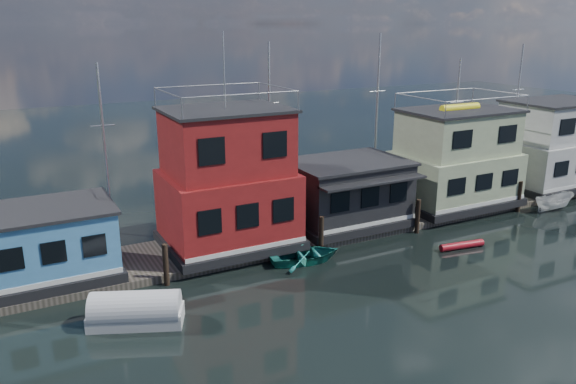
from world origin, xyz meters
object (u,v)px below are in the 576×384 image
houseboat_red (228,182)px  tarp_runabout (136,312)px  houseboat_dark (347,192)px  motorboat (554,202)px  houseboat_green (455,159)px  dinghy_teal (305,255)px  houseboat_white (553,146)px  houseboat_blue (50,243)px  red_kayak (462,245)px

houseboat_red → tarp_runabout: 9.65m
houseboat_dark → motorboat: houseboat_dark is taller
houseboat_green → dinghy_teal: 14.68m
houseboat_red → tarp_runabout: houseboat_red is taller
motorboat → dinghy_teal: bearing=96.2°
houseboat_white → tarp_runabout: (-33.75, -5.95, -2.93)m
tarp_runabout → houseboat_blue: bearing=137.8°
houseboat_white → dinghy_teal: (-23.92, -3.47, -3.12)m
houseboat_white → motorboat: (-4.08, -3.78, -2.92)m
motorboat → dinghy_teal: size_ratio=0.80×
tarp_runabout → red_kayak: tarp_runabout is taller
red_kayak → dinghy_teal: (-9.05, 2.59, 0.21)m
red_kayak → motorboat: bearing=20.1°
motorboat → tarp_runabout: 29.74m
houseboat_dark → motorboat: bearing=-14.2°
dinghy_teal → houseboat_red: bearing=50.5°
houseboat_red → houseboat_dark: houseboat_red is taller
houseboat_dark → houseboat_green: houseboat_green is taller
houseboat_dark → red_kayak: size_ratio=2.60×
houseboat_red → red_kayak: size_ratio=4.17×
houseboat_blue → houseboat_white: size_ratio=0.76×
houseboat_green → houseboat_white: size_ratio=1.00×
houseboat_dark → houseboat_white: 19.03m
houseboat_green → motorboat: 7.61m
houseboat_blue → motorboat: (32.42, -3.78, -1.59)m
motorboat → red_kayak: motorboat is taller
houseboat_dark → houseboat_green: 9.07m
houseboat_red → tarp_runabout: size_ratio=2.75×
houseboat_white → dinghy_teal: 24.37m
houseboat_dark → houseboat_white: houseboat_white is taller
dinghy_teal → houseboat_white: bearing=-72.8°
houseboat_red → houseboat_dark: (8.00, -0.02, -1.69)m
houseboat_green → motorboat: size_ratio=2.63×
houseboat_dark → houseboat_white: (19.00, 0.02, 1.12)m
houseboat_white → tarp_runabout: size_ratio=1.95×
houseboat_blue → red_kayak: 22.55m
houseboat_blue → motorboat: houseboat_blue is taller
dinghy_teal → houseboat_dark: bearing=-46.0°
houseboat_white → dinghy_teal: bearing=-171.7°
houseboat_green → tarp_runabout: bearing=-165.9°
houseboat_blue → houseboat_green: 26.53m
houseboat_green → houseboat_white: houseboat_green is taller
tarp_runabout → dinghy_teal: size_ratio=1.08×
houseboat_blue → houseboat_green: size_ratio=0.76×
red_kayak → houseboat_white: bearing=30.4°
houseboat_red → dinghy_teal: houseboat_red is taller
tarp_runabout → houseboat_green: bearing=37.0°
houseboat_blue → houseboat_green: houseboat_green is taller
houseboat_red → houseboat_green: bearing=0.0°
houseboat_red → tarp_runabout: bearing=-138.6°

